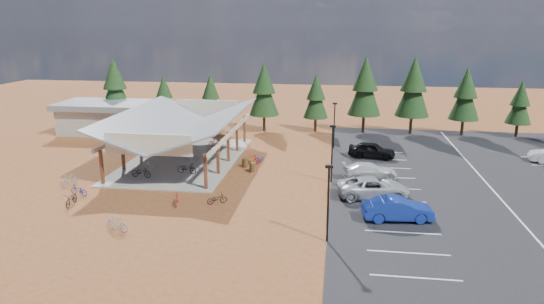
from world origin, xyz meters
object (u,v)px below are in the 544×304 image
object	(u,v)px
bike_pavilion	(183,123)
bike_4	(187,168)
car_1	(398,209)
bike_6	(214,150)
lamp_post_0	(328,198)
bike_11	(177,199)
bike_9	(69,180)
bike_13	(117,223)
trash_bin_1	(245,163)
lamp_post_1	(332,150)
bike_1	(145,165)
bike_8	(71,199)
bike_3	(176,141)
car_4	(372,150)
trash_bin_0	(253,168)
bike_10	(79,190)
bike_12	(217,199)
bike_5	(192,156)
car_3	(370,171)
car_2	(373,187)
lamp_post_2	(334,122)
bike_2	(172,145)
bike_0	(141,172)
outbuilding	(104,117)
bike_7	(216,143)
bike_14	(260,159)

from	to	relation	value
bike_pavilion	bike_4	distance (m)	5.87
car_1	bike_6	bearing A→B (deg)	41.19
lamp_post_0	bike_11	size ratio (longest dim) A/B	3.21
bike_9	car_1	size ratio (longest dim) A/B	0.33
bike_9	bike_13	bearing A→B (deg)	163.48
trash_bin_1	bike_pavilion	bearing A→B (deg)	166.93
bike_pavilion	bike_6	size ratio (longest dim) A/B	12.81
trash_bin_1	bike_6	xyz separation A→B (m)	(-4.13, 4.06, 0.05)
lamp_post_1	bike_1	size ratio (longest dim) A/B	3.41
lamp_post_0	bike_8	world-z (taller)	lamp_post_0
bike_3	car_1	bearing A→B (deg)	-137.30
bike_11	car_4	distance (m)	22.12
trash_bin_0	bike_3	xyz separation A→B (m)	(-10.38, 8.66, 0.12)
bike_11	bike_10	bearing A→B (deg)	158.50
bike_10	bike_12	world-z (taller)	bike_10
bike_5	bike_9	world-z (taller)	bike_5
car_3	car_4	world-z (taller)	car_4
trash_bin_1	bike_6	size ratio (longest dim) A/B	0.59
bike_11	trash_bin_1	bearing A→B (deg)	57.12
bike_12	car_2	distance (m)	12.50
lamp_post_1	bike_1	bearing A→B (deg)	176.94
bike_12	bike_pavilion	bearing A→B (deg)	-0.53
lamp_post_0	car_3	xyz separation A→B (m)	(3.41, 13.51, -2.23)
lamp_post_2	bike_9	xyz separation A→B (m)	(-22.42, -16.01, -2.48)
bike_2	bike_3	bearing A→B (deg)	2.84
bike_pavilion	bike_4	bearing A→B (deg)	-69.32
lamp_post_1	car_1	world-z (taller)	lamp_post_1
bike_13	bike_3	bearing A→B (deg)	-150.15
lamp_post_0	bike_3	world-z (taller)	lamp_post_0
lamp_post_0	bike_0	bearing A→B (deg)	147.80
lamp_post_2	bike_4	xyz separation A→B (m)	(-13.27, -11.59, -2.37)
outbuilding	car_1	world-z (taller)	outbuilding
bike_4	bike_11	distance (m)	7.67
bike_3	bike_7	bearing A→B (deg)	-102.54
bike_12	bike_14	bearing A→B (deg)	-36.71
bike_3	car_3	distance (m)	23.04
bike_pavilion	lamp_post_0	xyz separation A→B (m)	(15.00, -17.00, -0.85)
lamp_post_1	outbuilding	bearing A→B (deg)	151.11
outbuilding	bike_7	xyz separation A→B (m)	(15.96, -5.76, -1.40)
bike_5	bike_11	world-z (taller)	bike_5
bike_13	car_3	size ratio (longest dim) A/B	0.38
lamp_post_2	car_3	distance (m)	11.26
lamp_post_2	bike_1	size ratio (longest dim) A/B	3.41
lamp_post_1	bike_1	xyz separation A→B (m)	(-17.53, 0.94, -2.42)
car_1	bike_0	bearing A→B (deg)	66.01
bike_5	bike_9	xyz separation A→B (m)	(-8.32, -8.58, -0.07)
bike_pavilion	trash_bin_1	distance (m)	7.58
trash_bin_1	bike_1	size ratio (longest dim) A/B	0.60
bike_0	bike_8	size ratio (longest dim) A/B	0.99
lamp_post_1	bike_12	world-z (taller)	lamp_post_1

